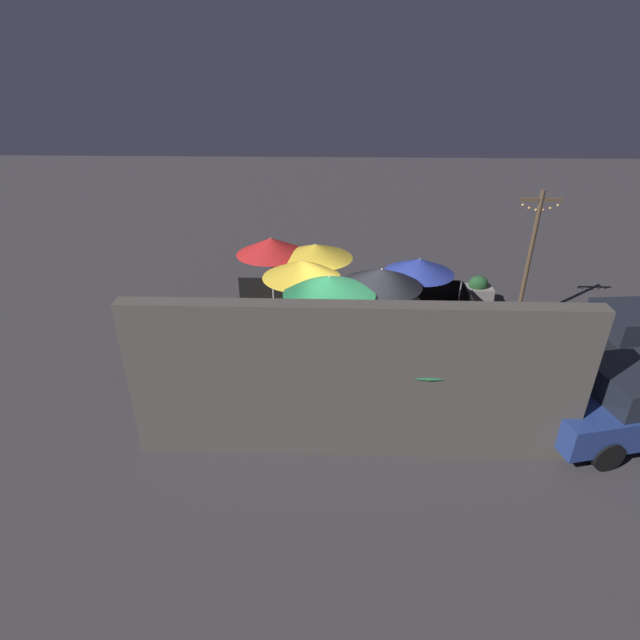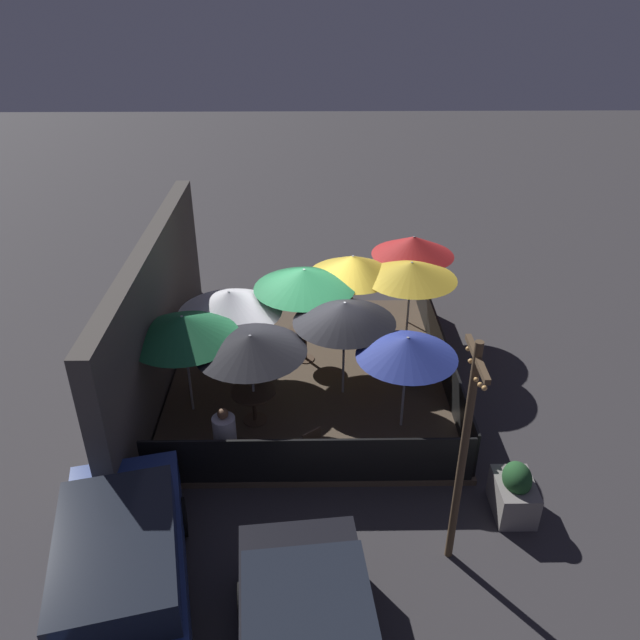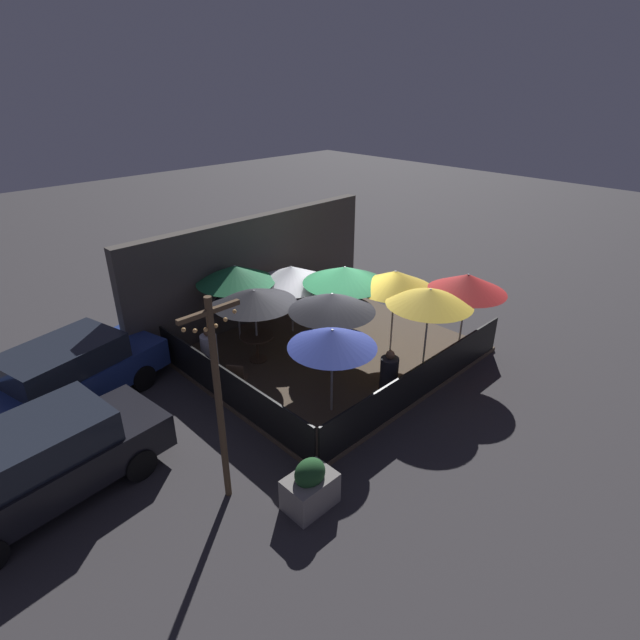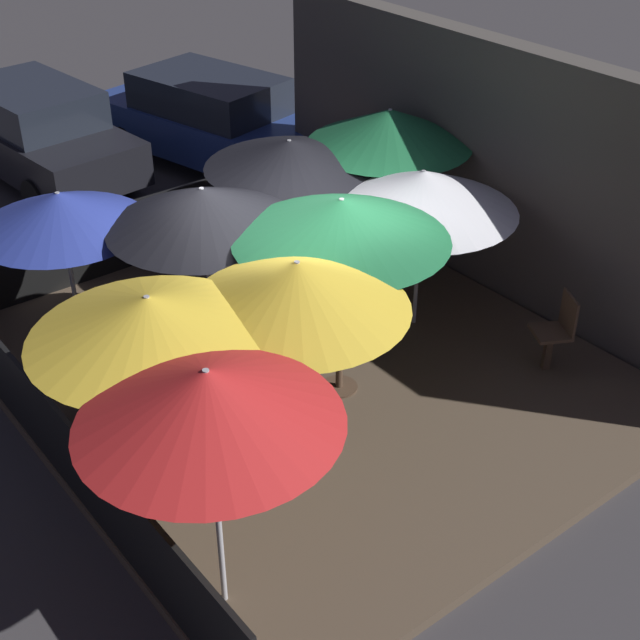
# 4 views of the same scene
# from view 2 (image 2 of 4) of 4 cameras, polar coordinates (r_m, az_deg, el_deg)

# --- Properties ---
(ground_plane) EXTENTS (60.00, 60.00, 0.00)m
(ground_plane) POSITION_cam_2_polar(r_m,az_deg,el_deg) (14.30, -1.05, -5.20)
(ground_plane) COLOR #383538
(patio_deck) EXTENTS (6.97, 6.07, 0.12)m
(patio_deck) POSITION_cam_2_polar(r_m,az_deg,el_deg) (14.27, -1.05, -5.00)
(patio_deck) COLOR brown
(patio_deck) RESTS_ON ground_plane
(building_wall) EXTENTS (8.57, 0.36, 3.29)m
(building_wall) POSITION_cam_2_polar(r_m,az_deg,el_deg) (13.85, -14.76, 0.46)
(building_wall) COLOR #4C4742
(building_wall) RESTS_ON ground_plane
(fence_front) EXTENTS (6.77, 0.05, 0.95)m
(fence_front) POSITION_cam_2_polar(r_m,az_deg,el_deg) (14.27, 11.04, -3.04)
(fence_front) COLOR black
(fence_front) RESTS_ON patio_deck
(fence_side_left) EXTENTS (0.05, 5.87, 0.95)m
(fence_side_left) POSITION_cam_2_polar(r_m,az_deg,el_deg) (11.24, -1.11, -12.74)
(fence_side_left) COLOR black
(fence_side_left) RESTS_ON patio_deck
(patio_umbrella_0) EXTENTS (2.16, 2.16, 2.01)m
(patio_umbrella_0) POSITION_cam_2_polar(r_m,az_deg,el_deg) (11.87, -6.39, -2.14)
(patio_umbrella_0) COLOR #B2B2B7
(patio_umbrella_0) RESTS_ON patio_deck
(patio_umbrella_1) EXTENTS (2.25, 2.25, 2.32)m
(patio_umbrella_1) POSITION_cam_2_polar(r_m,az_deg,el_deg) (13.66, -1.44, 3.79)
(patio_umbrella_1) COLOR #B2B2B7
(patio_umbrella_1) RESTS_ON patio_deck
(patio_umbrella_2) EXTENTS (2.06, 2.06, 2.31)m
(patio_umbrella_2) POSITION_cam_2_polar(r_m,az_deg,el_deg) (14.37, 3.01, 5.01)
(patio_umbrella_2) COLOR #B2B2B7
(patio_umbrella_2) RESTS_ON patio_deck
(patio_umbrella_3) EXTENTS (2.17, 2.17, 2.23)m
(patio_umbrella_3) POSITION_cam_2_polar(r_m,az_deg,el_deg) (12.32, -12.42, -0.61)
(patio_umbrella_3) COLOR #B2B2B7
(patio_umbrella_3) RESTS_ON patio_deck
(patio_umbrella_4) EXTENTS (1.93, 1.93, 2.06)m
(patio_umbrella_4) POSITION_cam_2_polar(r_m,az_deg,el_deg) (11.77, 7.98, -2.45)
(patio_umbrella_4) COLOR #B2B2B7
(patio_umbrella_4) RESTS_ON patio_deck
(patio_umbrella_5) EXTENTS (2.02, 2.02, 2.38)m
(patio_umbrella_5) POSITION_cam_2_polar(r_m,az_deg,el_deg) (15.41, 8.53, 6.73)
(patio_umbrella_5) COLOR #B2B2B7
(patio_umbrella_5) RESTS_ON patio_deck
(patio_umbrella_6) EXTENTS (2.11, 2.11, 2.29)m
(patio_umbrella_6) POSITION_cam_2_polar(r_m,az_deg,el_deg) (14.22, 8.34, 4.51)
(patio_umbrella_6) COLOR #B2B2B7
(patio_umbrella_6) RESTS_ON patio_deck
(patio_umbrella_7) EXTENTS (2.26, 2.26, 2.04)m
(patio_umbrella_7) POSITION_cam_2_polar(r_m,az_deg,el_deg) (13.49, -8.29, 1.66)
(patio_umbrella_7) COLOR #B2B2B7
(patio_umbrella_7) RESTS_ON patio_deck
(patio_umbrella_8) EXTENTS (2.11, 2.11, 2.20)m
(patio_umbrella_8) POSITION_cam_2_polar(r_m,az_deg,el_deg) (12.57, 2.25, 0.71)
(patio_umbrella_8) COLOR #B2B2B7
(patio_umbrella_8) RESTS_ON patio_deck
(dining_table_0) EXTENTS (0.89, 0.89, 0.73)m
(dining_table_0) POSITION_cam_2_polar(r_m,az_deg,el_deg) (12.57, -6.07, -7.01)
(dining_table_0) COLOR #4C3828
(dining_table_0) RESTS_ON patio_deck
(dining_table_1) EXTENTS (0.77, 0.77, 0.77)m
(dining_table_1) POSITION_cam_2_polar(r_m,az_deg,el_deg) (14.38, -1.37, -1.57)
(dining_table_1) COLOR #4C3828
(dining_table_1) RESTS_ON patio_deck
(patio_chair_0) EXTENTS (0.54, 0.54, 0.95)m
(patio_chair_0) POSITION_cam_2_polar(r_m,az_deg,el_deg) (15.65, -9.36, 0.46)
(patio_chair_0) COLOR #4C3828
(patio_chair_0) RESTS_ON patio_deck
(patio_chair_1) EXTENTS (0.56, 0.56, 0.95)m
(patio_chair_1) POSITION_cam_2_polar(r_m,az_deg,el_deg) (11.44, -1.12, -11.45)
(patio_chair_1) COLOR #4C3828
(patio_chair_1) RESTS_ON patio_deck
(patron_0) EXTENTS (0.58, 0.58, 1.12)m
(patron_0) POSITION_cam_2_polar(r_m,az_deg,el_deg) (13.83, 8.48, -3.91)
(patron_0) COLOR #333338
(patron_0) RESTS_ON patio_deck
(patron_1) EXTENTS (0.52, 0.52, 1.20)m
(patron_1) POSITION_cam_2_polar(r_m,az_deg,el_deg) (11.73, -8.67, -10.66)
(patron_1) COLOR silver
(patron_1) RESTS_ON patio_deck
(planter_box) EXTENTS (0.92, 0.64, 1.02)m
(planter_box) POSITION_cam_2_polar(r_m,az_deg,el_deg) (11.39, 17.34, -14.76)
(planter_box) COLOR gray
(planter_box) RESTS_ON ground_plane
(light_post) EXTENTS (1.10, 0.12, 3.98)m
(light_post) POSITION_cam_2_polar(r_m,az_deg,el_deg) (9.25, 13.03, -11.27)
(light_post) COLOR brown
(light_post) RESTS_ON ground_plane
(parked_car_1) EXTENTS (4.75, 2.68, 1.62)m
(parked_car_1) POSITION_cam_2_polar(r_m,az_deg,el_deg) (9.67, -17.63, -21.46)
(parked_car_1) COLOR navy
(parked_car_1) RESTS_ON ground_plane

